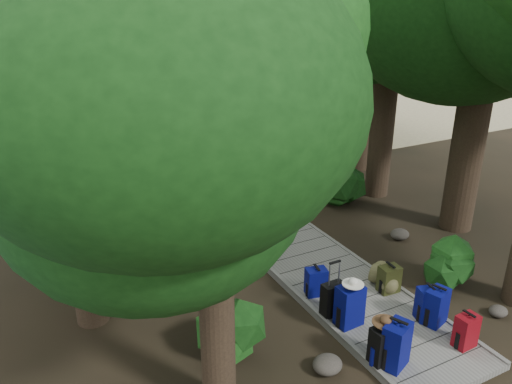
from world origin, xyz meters
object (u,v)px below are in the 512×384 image
backpack_left_a (396,343)px  lone_suitcase_on_sand (187,145)px  duffel_right_khaki (385,277)px  kayak (65,153)px  backpack_left_b (383,344)px  backpack_left_d (316,280)px  suitcase_on_boardwalk (333,299)px  backpack_right_a (466,329)px  backpack_right_d (389,278)px  backpack_right_c (429,302)px  backpack_left_c (350,304)px  backpack_right_b (437,305)px  sun_lounger (241,129)px

backpack_left_a → lone_suitcase_on_sand: size_ratio=1.22×
duffel_right_khaki → kayak: duffel_right_khaki is taller
backpack_left_b → backpack_left_d: 2.09m
backpack_left_d → suitcase_on_boardwalk: (-0.11, -0.69, 0.02)m
backpack_right_a → backpack_right_d: backpack_right_a is taller
backpack_left_d → backpack_right_a: size_ratio=0.93×
backpack_left_a → backpack_right_c: (1.34, 0.65, -0.08)m
backpack_left_a → backpack_left_c: (0.01, 1.17, -0.00)m
backpack_right_b → backpack_left_b: bearing=176.3°
backpack_right_c → backpack_right_d: size_ratio=1.14×
backpack_right_a → backpack_right_c: backpack_right_c is taller
backpack_right_a → sun_lounger: size_ratio=0.37×
backpack_right_a → backpack_right_c: 0.83m
sun_lounger → backpack_right_c: bearing=-82.7°
duffel_right_khaki → sun_lounger: (2.48, 11.65, -0.01)m
backpack_left_d → lone_suitcase_on_sand: (1.01, 9.91, -0.05)m
backpack_right_b → sun_lounger: bearing=62.0°
kayak → backpack_right_d: bearing=-81.0°
backpack_left_a → backpack_right_b: bearing=-2.8°
backpack_left_a → backpack_left_b: backpack_left_a is taller
sun_lounger → backpack_left_a: bearing=-87.5°
backpack_left_a → sun_lounger: (3.89, 13.51, -0.24)m
backpack_left_b → backpack_right_a: (1.48, -0.32, -0.04)m
backpack_right_a → kayak: (-4.34, 13.93, -0.27)m
backpack_right_a → lone_suitcase_on_sand: size_ratio=0.93×
backpack_left_b → backpack_right_a: bearing=-13.9°
lone_suitcase_on_sand → sun_lounger: lone_suitcase_on_sand is taller
backpack_left_b → backpack_right_a: size_ratio=1.11×
suitcase_on_boardwalk → backpack_right_b: bearing=-37.0°
backpack_right_b → kayak: size_ratio=0.25×
backpack_left_a → sun_lounger: backpack_left_a is taller
backpack_left_c → backpack_right_b: (1.36, -0.67, -0.05)m
backpack_left_a → backpack_left_b: (-0.14, 0.14, -0.06)m
backpack_right_b → kayak: 13.96m
backpack_right_c → duffel_right_khaki: 1.21m
backpack_left_d → backpack_right_b: size_ratio=0.80×
backpack_right_c → suitcase_on_boardwalk: size_ratio=1.07×
backpack_right_b → suitcase_on_boardwalk: 1.79m
backpack_left_a → kayak: (-3.00, 13.75, -0.37)m
backpack_left_b → suitcase_on_boardwalk: bearing=86.2°
backpack_right_b → duffel_right_khaki: size_ratio=1.33×
backpack_right_a → lone_suitcase_on_sand: backpack_right_a is taller
suitcase_on_boardwalk → sun_lounger: suitcase_on_boardwalk is taller
backpack_right_c → backpack_left_a: bearing=-137.6°
sun_lounger → kayak: bearing=-163.5°
duffel_right_khaki → lone_suitcase_on_sand: lone_suitcase_on_sand is taller
backpack_left_a → backpack_left_b: size_ratio=1.18×
backpack_right_b → kayak: bearing=91.2°
backpack_left_c → kayak: (-3.00, 12.58, -0.37)m
backpack_right_c → suitcase_on_boardwalk: backpack_right_c is taller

